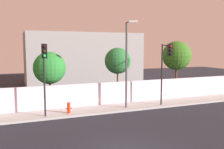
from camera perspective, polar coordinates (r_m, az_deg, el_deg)
sidewalk at (r=19.03m, az=-7.19°, el=-8.31°), size 36.00×2.40×0.15m
perimeter_wall at (r=20.04m, az=-8.18°, el=-4.73°), size 36.00×0.18×1.80m
traffic_light_left at (r=19.87m, az=12.19°, el=2.97°), size 0.50×1.69×4.94m
traffic_light_right at (r=16.63m, az=-15.16°, el=2.17°), size 0.36×1.59×4.90m
street_lamp_curbside at (r=18.92m, az=3.51°, el=3.95°), size 0.86×2.23×6.57m
fire_hydrant at (r=18.25m, az=-9.82°, el=-7.36°), size 0.44×0.26×0.80m
roadside_tree_midleft at (r=20.49m, az=-14.04°, el=1.44°), size 2.57×2.57×4.49m
roadside_tree_midright at (r=22.05m, az=1.29°, el=3.11°), size 2.31×2.31×4.80m
roadside_tree_rightmost at (r=25.15m, az=14.50°, el=4.16°), size 2.80×2.80×5.43m
low_building_distant at (r=34.40m, az=-6.46°, el=3.74°), size 15.24×6.00×6.74m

